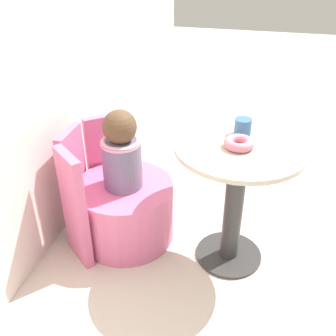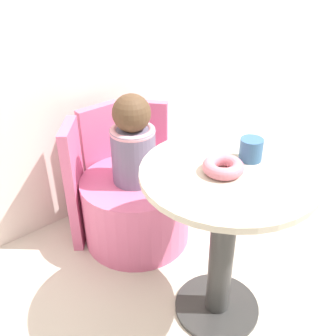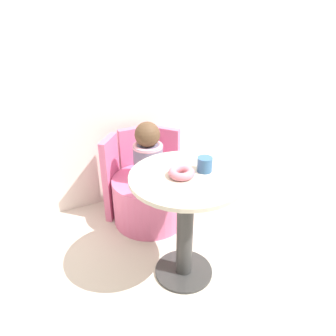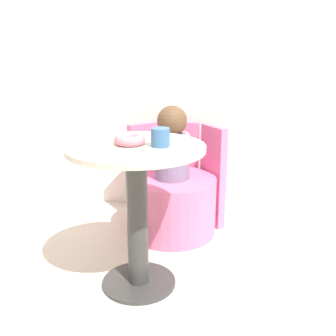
% 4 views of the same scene
% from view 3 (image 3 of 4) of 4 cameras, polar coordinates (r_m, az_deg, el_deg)
% --- Properties ---
extents(ground_plane, '(12.00, 12.00, 0.00)m').
position_cam_3_polar(ground_plane, '(2.28, 4.84, -17.82)').
color(ground_plane, beige).
extents(back_wall, '(6.00, 0.06, 2.40)m').
position_cam_3_polar(back_wall, '(2.65, -7.21, 18.44)').
color(back_wall, silver).
rests_on(back_wall, ground_plane).
extents(round_table, '(0.66, 0.66, 0.73)m').
position_cam_3_polar(round_table, '(1.96, 3.06, -7.17)').
color(round_table, '#333333').
rests_on(round_table, ground_plane).
extents(tub_chair, '(0.57, 0.57, 0.37)m').
position_cam_3_polar(tub_chair, '(2.62, -3.26, -5.48)').
color(tub_chair, '#DB6693').
rests_on(tub_chair, ground_plane).
extents(booth_backrest, '(0.67, 0.25, 0.68)m').
position_cam_3_polar(booth_backrest, '(2.73, -5.31, -0.30)').
color(booth_backrest, '#DB6693').
rests_on(booth_backrest, ground_plane).
extents(child_figure, '(0.22, 0.22, 0.46)m').
position_cam_3_polar(child_figure, '(2.42, -3.51, 2.55)').
color(child_figure, slate).
rests_on(child_figure, tub_chair).
extents(donut, '(0.15, 0.15, 0.05)m').
position_cam_3_polar(donut, '(1.81, 2.35, -0.80)').
color(donut, pink).
rests_on(donut, round_table).
extents(cup, '(0.09, 0.09, 0.09)m').
position_cam_3_polar(cup, '(1.87, 6.41, 0.63)').
color(cup, '#386699').
rests_on(cup, round_table).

